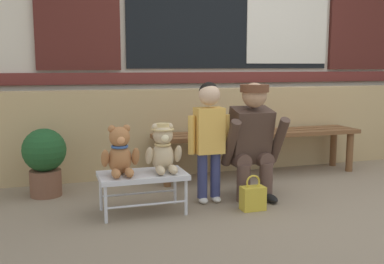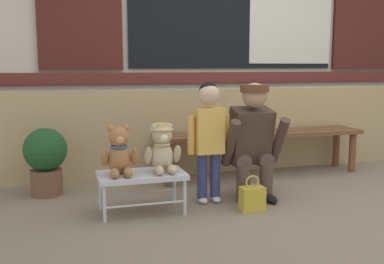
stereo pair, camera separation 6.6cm
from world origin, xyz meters
TOP-DOWN VIEW (x-y plane):
  - ground_plane at (0.00, 0.00)m, footprint 60.00×60.00m
  - brick_low_wall at (0.00, 1.43)m, footprint 7.59×0.25m
  - shop_facade at (0.00, 1.94)m, footprint 7.74×0.26m
  - wooden_bench_long at (-0.03, 1.06)m, footprint 2.10×0.40m
  - small_display_bench at (-1.36, 0.27)m, footprint 0.64×0.36m
  - teddy_bear_plain at (-1.52, 0.27)m, footprint 0.28×0.26m
  - teddy_bear_with_hat at (-1.20, 0.27)m, footprint 0.28×0.27m
  - child_standing at (-0.80, 0.36)m, footprint 0.35×0.18m
  - adult_crouching at (-0.42, 0.38)m, footprint 0.50×0.49m
  - handbag_on_ground at (-0.56, 0.07)m, footprint 0.18×0.11m
  - potted_plant at (-2.05, 0.94)m, footprint 0.36×0.36m

SIDE VIEW (x-z plane):
  - ground_plane at x=0.00m, z-range 0.00..0.00m
  - handbag_on_ground at x=-0.56m, z-range -0.04..0.23m
  - small_display_bench at x=-1.36m, z-range 0.12..0.42m
  - potted_plant at x=-2.05m, z-range 0.04..0.61m
  - wooden_bench_long at x=-0.03m, z-range 0.15..0.59m
  - brick_low_wall at x=0.00m, z-range 0.00..0.85m
  - teddy_bear_plain at x=-1.52m, z-range 0.28..0.65m
  - teddy_bear_with_hat at x=-1.20m, z-range 0.29..0.65m
  - adult_crouching at x=-0.42m, z-range 0.01..0.96m
  - child_standing at x=-0.80m, z-range 0.11..1.07m
  - shop_facade at x=0.00m, z-range 0.01..3.47m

